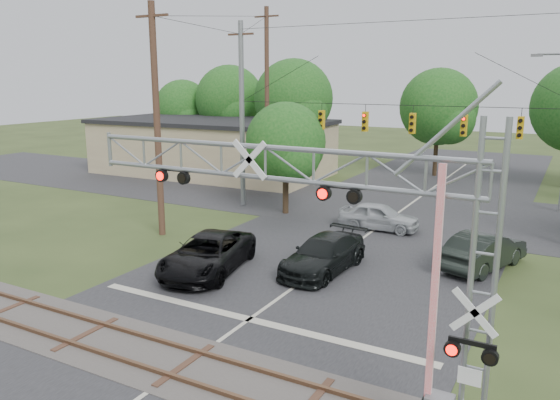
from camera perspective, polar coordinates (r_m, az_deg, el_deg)
The scene contains 12 objects.
road_main at distance 22.77m, azimuth 2.84°, elevation -8.18°, with size 14.00×90.00×0.02m, color #262628.
road_cross at distance 35.37m, azimuth 12.84°, elevation -0.90°, with size 90.00×12.00×0.02m, color #262628.
railroad_track at distance 16.60m, azimuth -9.91°, elevation -16.64°, with size 90.00×3.20×0.17m.
crossing_gantry at distance 12.22m, azimuth 6.02°, elevation -4.30°, with size 10.50×0.95×7.41m.
traffic_signal_span at distance 30.43m, azimuth 12.89°, elevation 7.90°, with size 19.34×0.36×11.50m.
pickup_black at distance 23.47m, azimuth -7.57°, elevation -5.60°, with size 2.65×5.74×1.60m, color black.
car_dark at distance 23.41m, azimuth 4.58°, elevation -5.69°, with size 2.11×5.19×1.50m, color black.
sedan_silver at distance 30.17m, azimuth 10.31°, elevation -1.69°, with size 1.74×4.32×1.47m, color #A9AEB1.
suv_dark at distance 25.28m, azimuth 20.51°, elevation -4.96°, with size 1.70×4.88×1.61m, color black.
commercial_building at distance 47.48m, azimuth -7.12°, elevation 5.56°, with size 20.12×10.71×4.64m.
utility_poles at distance 32.66m, azimuth 17.05°, elevation 9.13°, with size 26.00×26.06×13.70m.
treeline at distance 43.83m, azimuth 16.71°, elevation 9.05°, with size 59.32×25.00×9.78m.
Camera 1 is at (9.26, -9.17, 8.10)m, focal length 35.00 mm.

